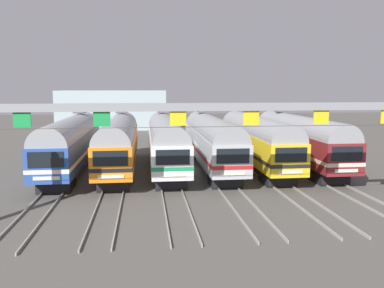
# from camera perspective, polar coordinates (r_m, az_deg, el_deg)

# --- Properties ---
(ground_plane) EXTENTS (160.00, 160.00, 0.00)m
(ground_plane) POSITION_cam_1_polar(r_m,az_deg,el_deg) (36.34, -0.48, -3.62)
(ground_plane) COLOR #4C4944
(track_bed) EXTENTS (22.05, 70.00, 0.15)m
(track_bed) POSITION_cam_1_polar(r_m,az_deg,el_deg) (53.03, -2.47, 0.11)
(track_bed) COLOR gray
(track_bed) RESTS_ON ground
(commuter_train_blue) EXTENTS (2.88, 18.06, 5.05)m
(commuter_train_blue) POSITION_cam_1_polar(r_m,az_deg,el_deg) (36.26, -16.84, 0.32)
(commuter_train_blue) COLOR #284C9E
(commuter_train_blue) RESTS_ON ground
(commuter_train_orange) EXTENTS (2.88, 18.06, 5.05)m
(commuter_train_orange) POSITION_cam_1_polar(r_m,az_deg,el_deg) (35.77, -10.35, 0.43)
(commuter_train_orange) COLOR orange
(commuter_train_orange) RESTS_ON ground
(commuter_train_white) EXTENTS (2.88, 18.06, 5.05)m
(commuter_train_white) POSITION_cam_1_polar(r_m,az_deg,el_deg) (35.74, -3.76, 0.54)
(commuter_train_white) COLOR white
(commuter_train_white) RESTS_ON ground
(commuter_train_stainless) EXTENTS (2.88, 18.06, 5.05)m
(commuter_train_stainless) POSITION_cam_1_polar(r_m,az_deg,el_deg) (36.18, 2.76, 0.64)
(commuter_train_stainless) COLOR #B2B5BA
(commuter_train_stainless) RESTS_ON ground
(commuter_train_yellow) EXTENTS (2.88, 18.06, 4.77)m
(commuter_train_yellow) POSITION_cam_1_polar(r_m,az_deg,el_deg) (37.07, 9.04, 0.72)
(commuter_train_yellow) COLOR gold
(commuter_train_yellow) RESTS_ON ground
(commuter_train_maroon) EXTENTS (2.88, 18.06, 5.05)m
(commuter_train_maroon) POSITION_cam_1_polar(r_m,az_deg,el_deg) (38.39, 14.95, 0.80)
(commuter_train_maroon) COLOR maroon
(commuter_train_maroon) RESTS_ON ground
(catenary_gantry) EXTENTS (25.79, 0.44, 6.97)m
(catenary_gantry) POSITION_cam_1_polar(r_m,az_deg,el_deg) (22.32, 3.27, 2.98)
(catenary_gantry) COLOR gray
(catenary_gantry) RESTS_ON ground
(maintenance_building) EXTENTS (18.97, 10.00, 6.89)m
(maintenance_building) POSITION_cam_1_polar(r_m,az_deg,el_deg) (75.14, -11.17, 4.85)
(maintenance_building) COLOR #9EB2B7
(maintenance_building) RESTS_ON ground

